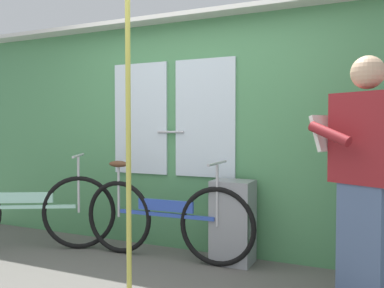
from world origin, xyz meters
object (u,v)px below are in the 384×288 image
Objects in this scene: bicycle_leaning_behind at (165,219)px; trash_bin_by_wall at (233,222)px; bicycle_near_door at (21,211)px; passenger_reading_newspaper at (365,174)px; handrail_pole at (128,140)px.

trash_bin_by_wall is at bearing 13.23° from bicycle_leaning_behind.
bicycle_near_door is at bearing -168.89° from bicycle_leaning_behind.
passenger_reading_newspaper is 1.60m from handrail_pole.
bicycle_leaning_behind is at bearing 19.71° from passenger_reading_newspaper.
bicycle_leaning_behind is at bearing 101.42° from handrail_pole.
bicycle_near_door reaches higher than trash_bin_by_wall.
bicycle_near_door is 0.98× the size of passenger_reading_newspaper.
bicycle_leaning_behind is (1.40, 0.33, -0.01)m from bicycle_near_door.
handrail_pole is (0.17, -0.82, 0.73)m from bicycle_leaning_behind.
bicycle_leaning_behind is 0.61m from trash_bin_by_wall.
bicycle_near_door is at bearing 162.39° from handrail_pole.
passenger_reading_newspaper is at bearing -26.79° from bicycle_near_door.
passenger_reading_newspaper reaches higher than trash_bin_by_wall.
passenger_reading_newspaper reaches higher than bicycle_near_door.
passenger_reading_newspaper is 2.29× the size of trash_bin_by_wall.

